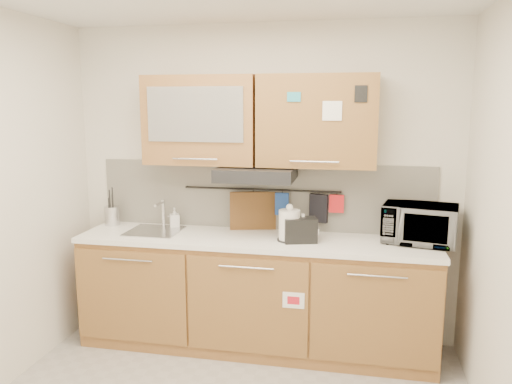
% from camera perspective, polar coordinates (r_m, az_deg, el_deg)
% --- Properties ---
extents(wall_back, '(3.20, 0.00, 3.20)m').
position_cam_1_polar(wall_back, '(4.17, 0.72, 0.94)').
color(wall_back, silver).
rests_on(wall_back, ground).
extents(base_cabinet, '(2.80, 0.64, 0.88)m').
position_cam_1_polar(base_cabinet, '(4.12, -0.11, -12.13)').
color(base_cabinet, '#A37739').
rests_on(base_cabinet, floor).
extents(countertop, '(2.82, 0.62, 0.04)m').
position_cam_1_polar(countertop, '(3.96, -0.12, -5.49)').
color(countertop, white).
rests_on(countertop, base_cabinet).
extents(backsplash, '(2.80, 0.02, 0.56)m').
position_cam_1_polar(backsplash, '(4.17, 0.69, -0.44)').
color(backsplash, silver).
rests_on(backsplash, countertop).
extents(upper_cabinets, '(1.82, 0.37, 0.70)m').
position_cam_1_polar(upper_cabinets, '(3.94, 0.19, 8.17)').
color(upper_cabinets, '#A37739').
rests_on(upper_cabinets, wall_back).
extents(range_hood, '(0.60, 0.46, 0.10)m').
position_cam_1_polar(range_hood, '(3.91, 0.05, 2.10)').
color(range_hood, black).
rests_on(range_hood, upper_cabinets).
extents(sink, '(0.42, 0.40, 0.26)m').
position_cam_1_polar(sink, '(4.21, -11.50, -4.39)').
color(sink, silver).
rests_on(sink, countertop).
extents(utensil_rail, '(1.30, 0.02, 0.02)m').
position_cam_1_polar(utensil_rail, '(4.13, 0.60, 0.28)').
color(utensil_rail, black).
rests_on(utensil_rail, backsplash).
extents(utensil_crock, '(0.16, 0.16, 0.33)m').
position_cam_1_polar(utensil_crock, '(4.51, -16.11, -2.57)').
color(utensil_crock, silver).
rests_on(utensil_crock, countertop).
extents(kettle, '(0.22, 0.21, 0.29)m').
position_cam_1_polar(kettle, '(3.84, 3.86, -3.91)').
color(kettle, silver).
rests_on(kettle, countertop).
extents(toaster, '(0.28, 0.21, 0.19)m').
position_cam_1_polar(toaster, '(3.82, 5.07, -4.31)').
color(toaster, black).
rests_on(toaster, countertop).
extents(microwave, '(0.59, 0.46, 0.29)m').
position_cam_1_polar(microwave, '(3.97, 18.20, -3.47)').
color(microwave, '#999999').
rests_on(microwave, countertop).
extents(soap_bottle, '(0.10, 0.11, 0.17)m').
position_cam_1_polar(soap_bottle, '(4.30, -9.29, -2.92)').
color(soap_bottle, '#999999').
rests_on(soap_bottle, countertop).
extents(cutting_board, '(0.38, 0.12, 0.47)m').
position_cam_1_polar(cutting_board, '(4.18, -0.36, -3.20)').
color(cutting_board, brown).
rests_on(cutting_board, utensil_rail).
extents(oven_mitt, '(0.11, 0.03, 0.18)m').
position_cam_1_polar(oven_mitt, '(4.10, 2.97, -1.37)').
color(oven_mitt, '#214599').
rests_on(oven_mitt, utensil_rail).
extents(dark_pouch, '(0.15, 0.08, 0.23)m').
position_cam_1_polar(dark_pouch, '(4.08, 7.16, -1.86)').
color(dark_pouch, black).
rests_on(dark_pouch, utensil_rail).
extents(pot_holder, '(0.12, 0.02, 0.14)m').
position_cam_1_polar(pot_holder, '(4.06, 9.18, -1.33)').
color(pot_holder, red).
rests_on(pot_holder, utensil_rail).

